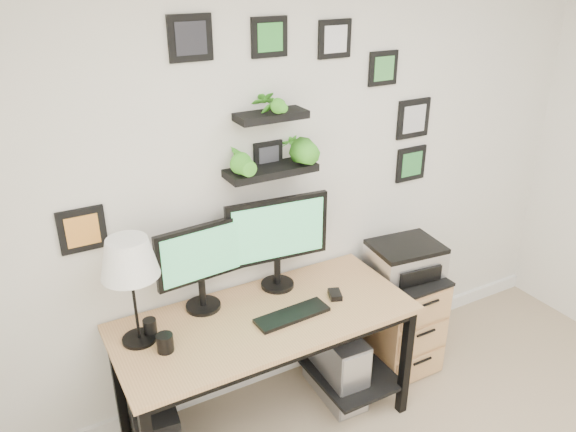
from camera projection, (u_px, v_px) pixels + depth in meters
room at (308, 355)px, 3.78m from camera, size 4.00×4.00×4.00m
desk at (268, 330)px, 3.08m from camera, size 1.60×0.70×0.75m
monitor_left at (201, 261)px, 2.93m from camera, size 0.49×0.21×0.50m
monitor_right at (277, 236)px, 3.12m from camera, size 0.59×0.21×0.55m
keyboard at (292, 315)px, 2.98m from camera, size 0.42×0.15×0.02m
mouse at (335, 295)px, 3.15m from camera, size 0.10×0.12×0.03m
table_lamp at (129, 260)px, 2.61m from camera, size 0.28×0.28×0.57m
mug at (165, 343)px, 2.70m from camera, size 0.08×0.08×0.09m
pen_cup at (150, 327)px, 2.82m from camera, size 0.07×0.07×0.09m
pc_tower_black at (155, 431)px, 2.93m from camera, size 0.26×0.49×0.47m
pc_tower_grey at (336, 363)px, 3.42m from camera, size 0.23×0.48×0.46m
file_cabinet at (398, 318)px, 3.68m from camera, size 0.43×0.53×0.67m
printer at (405, 258)px, 3.52m from camera, size 0.46×0.38×0.19m
wall_decor at (282, 129)px, 2.96m from camera, size 2.26×0.18×1.08m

